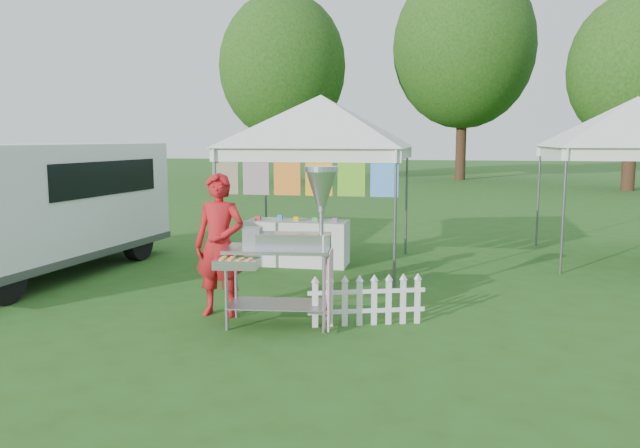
# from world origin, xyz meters

# --- Properties ---
(ground) EXTENTS (120.00, 120.00, 0.00)m
(ground) POSITION_xyz_m (0.00, 0.00, 0.00)
(ground) COLOR #294E16
(ground) RESTS_ON ground
(canopy_main) EXTENTS (4.24, 4.24, 3.45)m
(canopy_main) POSITION_xyz_m (0.00, 3.49, 2.99)
(canopy_main) COLOR #59595E
(canopy_main) RESTS_ON ground
(canopy_right) EXTENTS (4.24, 4.24, 3.45)m
(canopy_right) POSITION_xyz_m (5.50, 5.00, 2.99)
(canopy_right) COLOR #59595E
(canopy_right) RESTS_ON ground
(tree_left) EXTENTS (6.40, 6.40, 9.53)m
(tree_left) POSITION_xyz_m (-6.00, 24.00, 5.83)
(tree_left) COLOR #342313
(tree_left) RESTS_ON ground
(tree_mid) EXTENTS (7.60, 7.60, 11.52)m
(tree_mid) POSITION_xyz_m (3.00, 28.00, 7.14)
(tree_mid) COLOR #342313
(tree_mid) RESTS_ON ground
(tree_right) EXTENTS (5.60, 5.60, 8.42)m
(tree_right) POSITION_xyz_m (10.00, 22.00, 5.18)
(tree_right) COLOR #342313
(tree_right) RESTS_ON ground
(donut_cart) EXTENTS (1.39, 1.08, 1.93)m
(donut_cart) POSITION_xyz_m (0.39, -0.12, 1.13)
(donut_cart) COLOR gray
(donut_cart) RESTS_ON ground
(vendor) EXTENTS (0.69, 0.48, 1.82)m
(vendor) POSITION_xyz_m (-0.64, 0.13, 0.91)
(vendor) COLOR #B0151A
(vendor) RESTS_ON ground
(cargo_van) EXTENTS (2.54, 5.36, 2.16)m
(cargo_van) POSITION_xyz_m (-4.47, 1.89, 1.16)
(cargo_van) COLOR white
(cargo_van) RESTS_ON ground
(picket_fence) EXTENTS (1.37, 0.48, 0.56)m
(picket_fence) POSITION_xyz_m (1.25, 0.06, 0.29)
(picket_fence) COLOR white
(picket_fence) RESTS_ON ground
(display_table) EXTENTS (1.80, 0.70, 0.80)m
(display_table) POSITION_xyz_m (-0.42, 3.49, 0.40)
(display_table) COLOR white
(display_table) RESTS_ON ground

